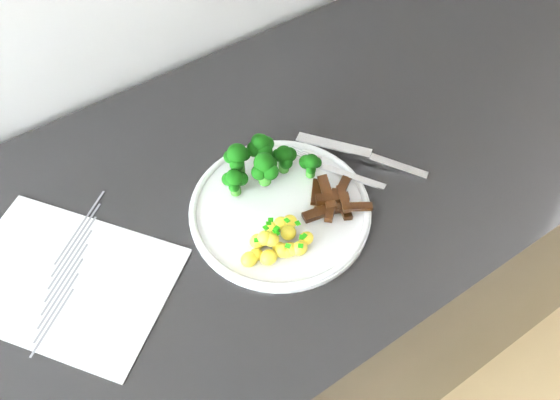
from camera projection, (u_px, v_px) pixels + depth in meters
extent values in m
cube|color=black|center=(225.00, 339.00, 1.19)|extent=(2.42, 0.61, 0.91)
cube|color=silver|center=(65.00, 280.00, 0.77)|extent=(0.33, 0.35, 0.00)
cube|color=slate|center=(80.00, 226.00, 0.81)|extent=(0.11, 0.08, 0.00)
cube|color=slate|center=(77.00, 239.00, 0.80)|extent=(0.11, 0.08, 0.00)
cube|color=slate|center=(73.00, 252.00, 0.79)|extent=(0.10, 0.08, 0.00)
cube|color=slate|center=(69.00, 265.00, 0.78)|extent=(0.10, 0.07, 0.00)
cube|color=slate|center=(65.00, 278.00, 0.77)|extent=(0.09, 0.07, 0.00)
cube|color=slate|center=(61.00, 292.00, 0.75)|extent=(0.09, 0.07, 0.00)
cube|color=slate|center=(57.00, 307.00, 0.74)|extent=(0.09, 0.06, 0.00)
cube|color=slate|center=(53.00, 322.00, 0.73)|extent=(0.08, 0.06, 0.00)
cylinder|color=white|center=(280.00, 210.00, 0.83)|extent=(0.26, 0.26, 0.01)
torus|color=white|center=(280.00, 208.00, 0.82)|extent=(0.26, 0.26, 0.01)
cylinder|color=#286819|center=(265.00, 176.00, 0.83)|extent=(0.02, 0.02, 0.03)
sphere|color=black|center=(270.00, 163.00, 0.82)|extent=(0.02, 0.02, 0.02)
sphere|color=black|center=(262.00, 161.00, 0.82)|extent=(0.02, 0.02, 0.02)
sphere|color=black|center=(259.00, 172.00, 0.81)|extent=(0.02, 0.02, 0.02)
sphere|color=black|center=(270.00, 172.00, 0.81)|extent=(0.02, 0.02, 0.02)
sphere|color=black|center=(264.00, 163.00, 0.81)|extent=(0.03, 0.03, 0.03)
cylinder|color=#286819|center=(284.00, 165.00, 0.86)|extent=(0.02, 0.02, 0.02)
sphere|color=black|center=(289.00, 155.00, 0.85)|extent=(0.02, 0.02, 0.02)
sphere|color=black|center=(278.00, 155.00, 0.85)|extent=(0.02, 0.02, 0.02)
sphere|color=black|center=(286.00, 163.00, 0.84)|extent=(0.02, 0.02, 0.02)
sphere|color=black|center=(284.00, 154.00, 0.84)|extent=(0.03, 0.03, 0.03)
cylinder|color=#286819|center=(236.00, 188.00, 0.83)|extent=(0.02, 0.02, 0.02)
sphere|color=black|center=(241.00, 179.00, 0.82)|extent=(0.02, 0.02, 0.02)
sphere|color=black|center=(228.00, 179.00, 0.82)|extent=(0.02, 0.02, 0.02)
sphere|color=black|center=(234.00, 187.00, 0.81)|extent=(0.02, 0.02, 0.02)
sphere|color=black|center=(234.00, 177.00, 0.81)|extent=(0.03, 0.03, 0.03)
cylinder|color=#286819|center=(261.00, 155.00, 0.86)|extent=(0.02, 0.02, 0.02)
sphere|color=black|center=(267.00, 144.00, 0.84)|extent=(0.02, 0.02, 0.02)
sphere|color=black|center=(259.00, 141.00, 0.85)|extent=(0.02, 0.02, 0.02)
sphere|color=black|center=(254.00, 149.00, 0.84)|extent=(0.02, 0.02, 0.02)
sphere|color=black|center=(264.00, 151.00, 0.83)|extent=(0.02, 0.02, 0.02)
sphere|color=black|center=(261.00, 143.00, 0.83)|extent=(0.03, 0.03, 0.03)
cylinder|color=#286819|center=(238.00, 167.00, 0.84)|extent=(0.02, 0.02, 0.03)
sphere|color=black|center=(244.00, 154.00, 0.83)|extent=(0.02, 0.02, 0.02)
sphere|color=black|center=(230.00, 157.00, 0.83)|extent=(0.02, 0.02, 0.02)
sphere|color=black|center=(237.00, 164.00, 0.82)|extent=(0.02, 0.02, 0.02)
sphere|color=black|center=(237.00, 154.00, 0.82)|extent=(0.03, 0.03, 0.03)
cylinder|color=#286819|center=(311.00, 171.00, 0.85)|extent=(0.01, 0.01, 0.02)
sphere|color=black|center=(316.00, 163.00, 0.84)|extent=(0.02, 0.02, 0.02)
sphere|color=black|center=(306.00, 162.00, 0.84)|extent=(0.02, 0.02, 0.02)
sphere|color=black|center=(311.00, 170.00, 0.84)|extent=(0.01, 0.01, 0.01)
sphere|color=black|center=(311.00, 162.00, 0.83)|extent=(0.02, 0.02, 0.02)
ellipsoid|color=yellow|center=(306.00, 238.00, 0.78)|extent=(0.02, 0.02, 0.02)
ellipsoid|color=yellow|center=(272.00, 228.00, 0.80)|extent=(0.02, 0.02, 0.02)
ellipsoid|color=yellow|center=(282.00, 250.00, 0.77)|extent=(0.02, 0.02, 0.02)
ellipsoid|color=yellow|center=(269.00, 257.00, 0.77)|extent=(0.02, 0.02, 0.02)
ellipsoid|color=yellow|center=(258.00, 241.00, 0.78)|extent=(0.02, 0.02, 0.02)
ellipsoid|color=yellow|center=(256.00, 254.00, 0.77)|extent=(0.02, 0.02, 0.02)
ellipsoid|color=yellow|center=(286.00, 252.00, 0.77)|extent=(0.02, 0.02, 0.02)
ellipsoid|color=yellow|center=(279.00, 248.00, 0.78)|extent=(0.02, 0.02, 0.02)
ellipsoid|color=yellow|center=(300.00, 248.00, 0.77)|extent=(0.02, 0.02, 0.02)
ellipsoid|color=yellow|center=(271.00, 239.00, 0.77)|extent=(0.02, 0.02, 0.02)
ellipsoid|color=yellow|center=(288.00, 233.00, 0.79)|extent=(0.02, 0.02, 0.02)
ellipsoid|color=yellow|center=(290.00, 249.00, 0.77)|extent=(0.02, 0.02, 0.02)
ellipsoid|color=yellow|center=(249.00, 259.00, 0.76)|extent=(0.02, 0.02, 0.02)
ellipsoid|color=yellow|center=(258.00, 242.00, 0.78)|extent=(0.02, 0.02, 0.02)
ellipsoid|color=yellow|center=(281.00, 224.00, 0.80)|extent=(0.02, 0.02, 0.02)
ellipsoid|color=yellow|center=(290.00, 222.00, 0.80)|extent=(0.02, 0.02, 0.02)
ellipsoid|color=yellow|center=(265.00, 238.00, 0.77)|extent=(0.02, 0.02, 0.02)
cube|color=#106A04|center=(304.00, 236.00, 0.76)|extent=(0.01, 0.01, 0.00)
cube|color=#106A04|center=(266.00, 228.00, 0.76)|extent=(0.01, 0.01, 0.00)
cube|color=#106A04|center=(302.00, 237.00, 0.75)|extent=(0.01, 0.01, 0.00)
cube|color=#106A04|center=(298.00, 223.00, 0.78)|extent=(0.01, 0.01, 0.00)
cube|color=#106A04|center=(256.00, 240.00, 0.76)|extent=(0.01, 0.01, 0.00)
cube|color=#106A04|center=(275.00, 231.00, 0.76)|extent=(0.01, 0.01, 0.00)
cube|color=#106A04|center=(276.00, 229.00, 0.76)|extent=(0.01, 0.01, 0.00)
cube|color=#106A04|center=(277.00, 228.00, 0.76)|extent=(0.01, 0.01, 0.00)
cube|color=#106A04|center=(288.00, 246.00, 0.75)|extent=(0.01, 0.01, 0.00)
cube|color=#106A04|center=(287.00, 220.00, 0.77)|extent=(0.01, 0.01, 0.00)
cube|color=#106A04|center=(269.00, 223.00, 0.77)|extent=(0.01, 0.01, 0.00)
cube|color=#106A04|center=(271.00, 220.00, 0.78)|extent=(0.01, 0.01, 0.00)
cube|color=#106A04|center=(301.00, 246.00, 0.75)|extent=(0.01, 0.01, 0.00)
cube|color=#106A04|center=(277.00, 233.00, 0.76)|extent=(0.01, 0.01, 0.00)
cube|color=black|center=(330.00, 209.00, 0.82)|extent=(0.05, 0.03, 0.01)
cube|color=black|center=(341.00, 190.00, 0.84)|extent=(0.05, 0.04, 0.01)
cube|color=black|center=(344.00, 205.00, 0.82)|extent=(0.03, 0.05, 0.01)
cube|color=black|center=(336.00, 204.00, 0.82)|extent=(0.05, 0.03, 0.01)
cube|color=black|center=(323.00, 212.00, 0.82)|extent=(0.06, 0.03, 0.01)
cube|color=black|center=(317.00, 192.00, 0.84)|extent=(0.04, 0.05, 0.01)
cube|color=black|center=(327.00, 192.00, 0.82)|extent=(0.04, 0.06, 0.01)
cube|color=black|center=(332.00, 205.00, 0.81)|extent=(0.05, 0.05, 0.02)
cube|color=black|center=(352.00, 207.00, 0.81)|extent=(0.05, 0.04, 0.01)
cube|color=black|center=(332.00, 198.00, 0.82)|extent=(0.05, 0.04, 0.01)
cube|color=black|center=(344.00, 199.00, 0.81)|extent=(0.03, 0.05, 0.01)
cube|color=silver|center=(352.00, 177.00, 0.85)|extent=(0.06, 0.10, 0.01)
cube|color=silver|center=(313.00, 159.00, 0.87)|extent=(0.02, 0.03, 0.00)
cylinder|color=silver|center=(302.00, 150.00, 0.87)|extent=(0.02, 0.03, 0.00)
cylinder|color=silver|center=(301.00, 152.00, 0.87)|extent=(0.02, 0.03, 0.00)
cylinder|color=silver|center=(300.00, 154.00, 0.87)|extent=(0.02, 0.03, 0.00)
cylinder|color=silver|center=(299.00, 156.00, 0.87)|extent=(0.02, 0.03, 0.00)
cube|color=silver|center=(334.00, 145.00, 0.89)|extent=(0.08, 0.11, 0.01)
cube|color=silver|center=(395.00, 167.00, 0.88)|extent=(0.07, 0.09, 0.02)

